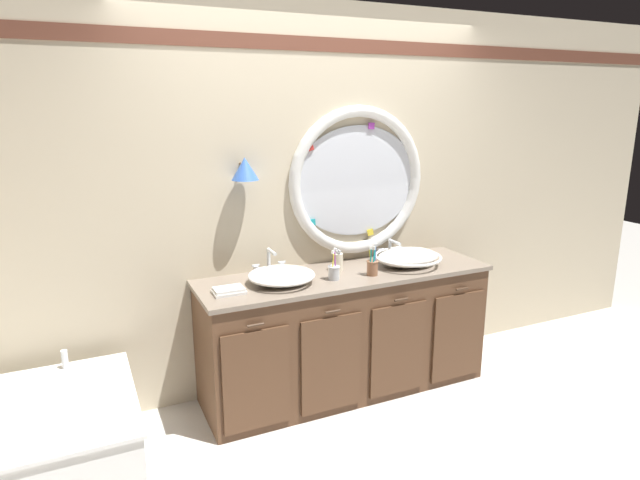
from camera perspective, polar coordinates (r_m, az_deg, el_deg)
name	(u,v)px	position (r m, az deg, el deg)	size (l,w,h in m)	color
ground_plane	(351,410)	(3.74, 3.25, -17.37)	(14.00, 14.00, 0.00)	silver
back_wall_assembly	(316,198)	(3.77, -0.38, 4.40)	(6.40, 0.26, 2.60)	beige
vanity_counter	(345,332)	(3.78, 2.68, -9.59)	(2.00, 0.61, 0.85)	brown
sink_basin_left	(282,276)	(3.41, -4.05, -3.74)	(0.42, 0.42, 0.10)	white
sink_basin_right	(408,257)	(3.83, 9.21, -1.77)	(0.47, 0.47, 0.12)	white
faucet_set_left	(269,263)	(3.61, -5.33, -2.46)	(0.23, 0.15, 0.18)	silver
faucet_set_right	(391,250)	(4.01, 7.43, -1.00)	(0.21, 0.15, 0.14)	silver
toothbrush_holder_left	(334,272)	(3.47, 1.47, -3.35)	(0.08, 0.08, 0.21)	silver
toothbrush_holder_right	(372,266)	(3.58, 5.52, -2.78)	(0.08, 0.08, 0.21)	#996647
soap_dispenser	(338,261)	(3.66, 1.91, -2.25)	(0.07, 0.07, 0.15)	#EFE5C6
folded_hand_towel	(229,291)	(3.28, -9.55, -5.27)	(0.19, 0.13, 0.03)	white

